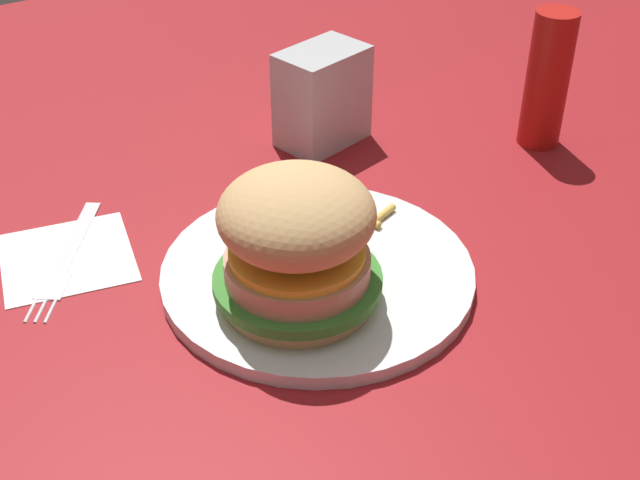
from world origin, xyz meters
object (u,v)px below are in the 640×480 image
at_px(napkin, 67,257).
at_px(fork, 66,256).
at_px(fries_pile, 338,217).
at_px(plate, 320,275).
at_px(ketchup_bottle, 547,80).
at_px(napkin_dispenser, 322,97).
at_px(sandwich, 297,241).

xyz_separation_m(napkin, fork, (0.00, 0.00, 0.00)).
xyz_separation_m(fries_pile, napkin, (0.22, -0.10, -0.02)).
distance_m(plate, fries_pile, 0.07).
distance_m(fries_pile, ketchup_bottle, 0.28).
relative_size(napkin_dispenser, ketchup_bottle, 0.71).
relative_size(fries_pile, fork, 0.61).
xyz_separation_m(plate, napkin, (0.17, -0.15, -0.01)).
bearing_deg(ketchup_bottle, napkin, -8.21).
bearing_deg(napkin_dispenser, ketchup_bottle, 133.23).
distance_m(plate, sandwich, 0.07).
height_order(fork, ketchup_bottle, ketchup_bottle).
relative_size(sandwich, fries_pile, 1.47).
bearing_deg(sandwich, ketchup_bottle, -164.81).
height_order(sandwich, ketchup_bottle, ketchup_bottle).
height_order(plate, napkin, plate).
distance_m(plate, fork, 0.22).
distance_m(sandwich, ketchup_bottle, 0.37).
height_order(sandwich, napkin_dispenser, sandwich).
bearing_deg(plate, sandwich, 32.22).
bearing_deg(napkin, sandwich, 127.79).
xyz_separation_m(sandwich, fork, (0.13, -0.17, -0.06)).
distance_m(fries_pile, napkin, 0.24).
height_order(fries_pile, ketchup_bottle, ketchup_bottle).
bearing_deg(napkin, plate, 138.58).
relative_size(sandwich, ketchup_bottle, 0.93).
distance_m(napkin, ketchup_bottle, 0.50).
relative_size(plate, fries_pile, 2.88).
relative_size(sandwich, napkin, 1.21).
xyz_separation_m(fork, napkin_dispenser, (-0.30, -0.06, 0.05)).
bearing_deg(napkin_dispenser, napkin, -2.37).
bearing_deg(fork, fries_pile, 156.54).
relative_size(plate, fork, 1.75).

